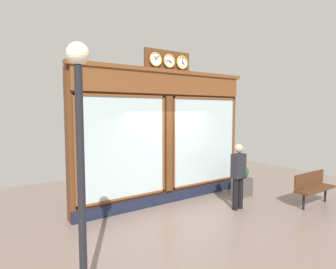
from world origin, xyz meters
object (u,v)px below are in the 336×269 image
at_px(planter_box, 242,187).
at_px(street_bench, 313,186).
at_px(pedestrian, 238,173).
at_px(street_lamp, 80,134).

height_order(planter_box, street_bench, street_bench).
bearing_deg(street_bench, planter_box, -60.39).
height_order(pedestrian, planter_box, pedestrian).
bearing_deg(pedestrian, street_lamp, 16.34).
relative_size(pedestrian, planter_box, 3.02).
relative_size(pedestrian, street_lamp, 0.50).
distance_m(pedestrian, street_lamp, 4.81).
xyz_separation_m(pedestrian, street_lamp, (4.44, 1.30, 1.32)).
distance_m(pedestrian, planter_box, 1.37).
xyz_separation_m(planter_box, street_bench, (-0.93, 1.63, 0.25)).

